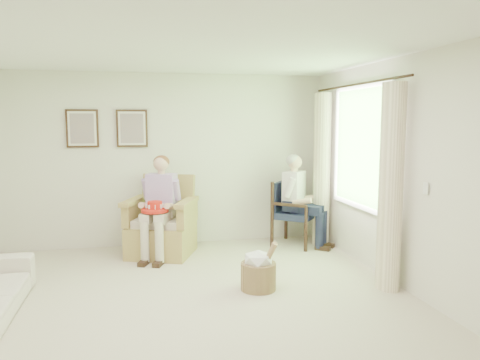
{
  "coord_description": "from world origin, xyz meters",
  "views": [
    {
      "loc": [
        -0.42,
        -4.4,
        1.87
      ],
      "look_at": [
        1.04,
        2.06,
        1.05
      ],
      "focal_mm": 35.0,
      "sensor_mm": 36.0,
      "label": 1
    }
  ],
  "objects_px": {
    "red_hat": "(155,208)",
    "hatbox": "(259,270)",
    "wood_armchair": "(294,210)",
    "wicker_armchair": "(161,230)",
    "person_wicker": "(161,199)",
    "person_dark": "(298,194)"
  },
  "relations": [
    {
      "from": "wicker_armchair",
      "to": "person_dark",
      "type": "bearing_deg",
      "value": 21.35
    },
    {
      "from": "wood_armchair",
      "to": "person_dark",
      "type": "relative_size",
      "value": 0.71
    },
    {
      "from": "wicker_armchair",
      "to": "red_hat",
      "type": "xyz_separation_m",
      "value": [
        -0.1,
        -0.33,
        0.37
      ]
    },
    {
      "from": "wicker_armchair",
      "to": "hatbox",
      "type": "xyz_separation_m",
      "value": [
        0.98,
        -1.69,
        -0.13
      ]
    },
    {
      "from": "person_wicker",
      "to": "person_dark",
      "type": "height_order",
      "value": "person_wicker"
    },
    {
      "from": "wood_armchair",
      "to": "red_hat",
      "type": "height_order",
      "value": "wood_armchair"
    },
    {
      "from": "person_dark",
      "to": "red_hat",
      "type": "bearing_deg",
      "value": 138.4
    },
    {
      "from": "wood_armchair",
      "to": "red_hat",
      "type": "xyz_separation_m",
      "value": [
        -2.13,
        -0.48,
        0.2
      ]
    },
    {
      "from": "wood_armchair",
      "to": "person_wicker",
      "type": "relative_size",
      "value": 0.69
    },
    {
      "from": "wicker_armchair",
      "to": "person_dark",
      "type": "distance_m",
      "value": 2.08
    },
    {
      "from": "red_hat",
      "to": "hatbox",
      "type": "height_order",
      "value": "red_hat"
    },
    {
      "from": "wood_armchair",
      "to": "person_wicker",
      "type": "xyz_separation_m",
      "value": [
        -2.03,
        -0.29,
        0.29
      ]
    },
    {
      "from": "person_wicker",
      "to": "red_hat",
      "type": "distance_m",
      "value": 0.23
    },
    {
      "from": "wicker_armchair",
      "to": "person_wicker",
      "type": "height_order",
      "value": "person_wicker"
    },
    {
      "from": "wicker_armchair",
      "to": "red_hat",
      "type": "relative_size",
      "value": 3.04
    },
    {
      "from": "person_wicker",
      "to": "red_hat",
      "type": "relative_size",
      "value": 3.79
    },
    {
      "from": "red_hat",
      "to": "hatbox",
      "type": "xyz_separation_m",
      "value": [
        1.08,
        -1.36,
        -0.5
      ]
    },
    {
      "from": "wicker_armchair",
      "to": "person_wicker",
      "type": "xyz_separation_m",
      "value": [
        0.0,
        -0.15,
        0.46
      ]
    },
    {
      "from": "hatbox",
      "to": "wood_armchair",
      "type": "bearing_deg",
      "value": 60.24
    },
    {
      "from": "red_hat",
      "to": "hatbox",
      "type": "distance_m",
      "value": 1.8
    },
    {
      "from": "wicker_armchair",
      "to": "person_dark",
      "type": "relative_size",
      "value": 0.82
    },
    {
      "from": "person_wicker",
      "to": "hatbox",
      "type": "distance_m",
      "value": 1.92
    }
  ]
}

